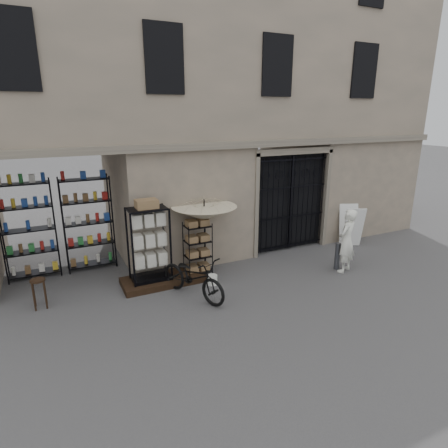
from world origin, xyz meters
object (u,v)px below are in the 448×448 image
easel_sign (351,226)px  shopkeeper (344,271)px  display_cabinet (149,248)px  white_bucket (212,280)px  bicycle (194,297)px  market_umbrella (204,209)px  wire_rack (198,250)px  steel_bollard (337,256)px  wooden_stool (39,293)px

easel_sign → shopkeeper: bearing=-115.4°
display_cabinet → white_bucket: 1.71m
shopkeeper → bicycle: bearing=-29.7°
display_cabinet → market_umbrella: size_ratio=0.82×
display_cabinet → wire_rack: 1.27m
white_bucket → display_cabinet: bearing=155.1°
easel_sign → white_bucket: bearing=-150.6°
steel_bollard → shopkeeper: size_ratio=0.44×
market_umbrella → steel_bollard: 3.78m
bicycle → shopkeeper: size_ratio=1.12×
white_bucket → wooden_stool: bearing=171.4°
wire_rack → steel_bollard: (3.51, -1.25, -0.33)m
bicycle → easel_sign: (5.71, 1.07, 0.65)m
display_cabinet → white_bucket: size_ratio=7.81×
market_umbrella → shopkeeper: bearing=-24.8°
wooden_stool → shopkeeper: wooden_stool is taller
easel_sign → market_umbrella: bearing=-159.3°
market_umbrella → shopkeeper: size_ratio=1.40×
wire_rack → easel_sign: 5.17m
market_umbrella → steel_bollard: bearing=-22.7°
display_cabinet → market_umbrella: market_umbrella is taller
market_umbrella → bicycle: size_ratio=1.25×
wire_rack → white_bucket: wire_rack is taller
shopkeeper → display_cabinet: bearing=-40.7°
wire_rack → wooden_stool: wire_rack is taller
wire_rack → white_bucket: size_ratio=5.72×
display_cabinet → shopkeeper: size_ratio=1.14×
market_umbrella → wooden_stool: size_ratio=3.60×
market_umbrella → white_bucket: bearing=-99.9°
white_bucket → bicycle: bicycle is taller
market_umbrella → white_bucket: (-0.13, -0.77, -1.59)m
shopkeeper → easel_sign: 2.23m
easel_sign → wooden_stool: bearing=-157.5°
display_cabinet → easel_sign: bearing=-3.1°
display_cabinet → wire_rack: display_cabinet is taller
display_cabinet → market_umbrella: (1.49, 0.14, 0.75)m
display_cabinet → wooden_stool: size_ratio=2.94×
display_cabinet → shopkeeper: bearing=-19.7°
display_cabinet → bicycle: display_cabinet is taller
wire_rack → white_bucket: bearing=-87.2°
market_umbrella → wire_rack: bearing=-154.6°
bicycle → steel_bollard: bearing=-26.3°
wire_rack → wooden_stool: (-3.69, -0.07, -0.35)m
wooden_stool → steel_bollard: size_ratio=0.89×
market_umbrella → easel_sign: 5.04m
bicycle → steel_bollard: bicycle is taller
steel_bollard → easel_sign: size_ratio=0.58×
steel_bollard → shopkeeper: steel_bollard is taller
shopkeeper → wooden_stool: bearing=-35.0°
bicycle → easel_sign: size_ratio=1.50×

